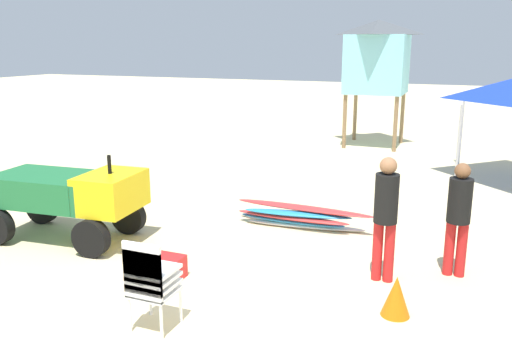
% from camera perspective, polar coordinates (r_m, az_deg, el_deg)
% --- Properties ---
extents(ground, '(80.00, 80.00, 0.00)m').
position_cam_1_polar(ground, '(6.90, -5.05, -14.33)').
color(ground, beige).
extents(utility_cart, '(2.64, 1.47, 1.50)m').
position_cam_1_polar(utility_cart, '(9.30, -19.47, -2.44)').
color(utility_cart, '#1E6B38').
rests_on(utility_cart, ground).
extents(stacked_plastic_chairs, '(0.48, 0.48, 1.11)m').
position_cam_1_polar(stacked_plastic_chairs, '(6.18, -11.43, -11.29)').
color(stacked_plastic_chairs, white).
rests_on(stacked_plastic_chairs, ground).
extents(surfboard_pile, '(2.58, 0.61, 0.40)m').
position_cam_1_polar(surfboard_pile, '(9.52, 4.57, -4.96)').
color(surfboard_pile, white).
rests_on(surfboard_pile, ground).
extents(lifeguard_near_left, '(0.32, 0.32, 1.64)m').
position_cam_1_polar(lifeguard_near_left, '(7.88, 20.99, -4.22)').
color(lifeguard_near_left, red).
rests_on(lifeguard_near_left, ground).
extents(lifeguard_near_center, '(0.32, 0.32, 1.76)m').
position_cam_1_polar(lifeguard_near_center, '(7.39, 13.79, -4.23)').
color(lifeguard_near_center, red).
rests_on(lifeguard_near_center, ground).
extents(lifeguard_tower, '(1.98, 1.98, 3.94)m').
position_cam_1_polar(lifeguard_tower, '(17.34, 12.93, 11.87)').
color(lifeguard_tower, olive).
rests_on(lifeguard_tower, ground).
extents(traffic_cone_near, '(0.35, 0.35, 0.51)m').
position_cam_1_polar(traffic_cone_near, '(6.77, 14.85, -12.93)').
color(traffic_cone_near, orange).
rests_on(traffic_cone_near, ground).
extents(cooler_box, '(0.54, 0.38, 0.32)m').
position_cam_1_polar(cooler_box, '(7.66, -9.84, -10.21)').
color(cooler_box, red).
rests_on(cooler_box, ground).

